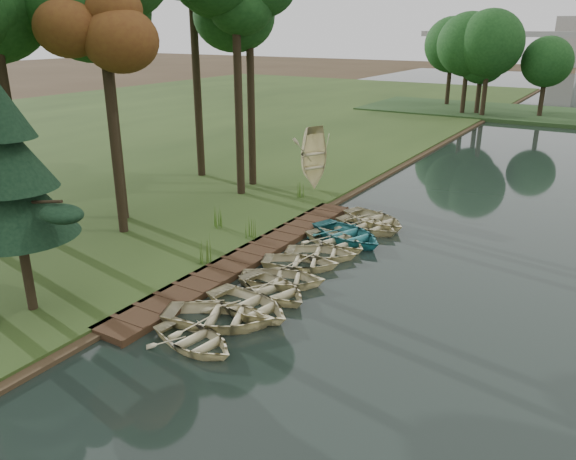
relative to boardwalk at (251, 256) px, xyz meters
The scene contains 25 objects.
ground 1.61m from the boardwalk, ahead, with size 300.00×300.00×0.00m, color #3D2F1D.
boardwalk is the anchor object (origin of this frame).
far_trees 50.78m from the boardwalk, 82.86° to the left, with size 45.60×5.60×8.80m.
building_b 145.16m from the boardwalk, 91.34° to the left, with size 8.00×8.00×12.00m, color #A5A5A0.
rowboat_0 7.25m from the boardwalk, 68.83° to the right, with size 2.21×3.09×0.64m, color beige.
rowboat_1 5.81m from the boardwalk, 65.28° to the right, with size 2.72×3.80×0.79m, color beige.
rowboat_2 4.90m from the boardwalk, 55.66° to the right, with size 2.51×3.51×0.73m, color beige.
rowboat_3 3.73m from the boardwalk, 42.02° to the right, with size 2.37×3.32×0.69m, color beige.
rowboat_4 3.04m from the boardwalk, 30.94° to the right, with size 2.37×3.31×0.69m, color beige.
rowboat_5 2.39m from the boardwalk, ahead, with size 2.28×3.20×0.66m, color beige.
rowboat_6 3.05m from the boardwalk, 31.02° to the left, with size 2.21×3.09×0.64m, color beige.
rowboat_7 4.05m from the boardwalk, 51.95° to the left, with size 2.37×3.32×0.69m, color beige.
rowboat_8 4.85m from the boardwalk, 56.71° to the left, with size 2.82×3.95×0.82m, color teal.
rowboat_9 6.52m from the boardwalk, 63.96° to the left, with size 2.43×3.40×0.70m, color beige.
rowboat_10 7.37m from the boardwalk, 67.46° to the left, with size 2.62×3.67×0.76m, color beige.
stored_rowboat 10.53m from the boardwalk, 104.25° to the left, with size 2.68×3.76×0.78m, color beige.
tree_2 11.19m from the boardwalk, behind, with size 3.46×3.46×10.43m.
tree_3 13.22m from the boardwalk, behind, with size 5.58×5.58×12.68m.
tree_4 14.09m from the boardwalk, 128.44° to the left, with size 3.89×3.89×12.34m.
tree_6 15.20m from the boardwalk, 124.35° to the left, with size 4.51×4.51×12.08m.
pine_tree 10.05m from the boardwalk, 113.24° to the right, with size 3.80×3.80×7.78m.
reeds_0 2.21m from the boardwalk, 118.59° to the right, with size 0.60×0.60×1.13m, color #3F661E.
reeds_1 3.75m from the boardwalk, 150.15° to the left, with size 0.60×0.60×1.01m, color #3F661E.
reeds_2 1.86m from the boardwalk, 124.87° to the left, with size 0.60×0.60×0.95m, color #3F661E.
reeds_3 8.60m from the boardwalk, 106.23° to the left, with size 0.60×0.60×0.88m, color #3F661E.
Camera 1 is at (11.42, -18.19, 9.41)m, focal length 35.00 mm.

